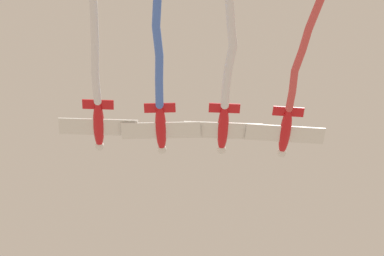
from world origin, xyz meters
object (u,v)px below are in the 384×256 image
at_px(airplane_right_wing, 161,129).
at_px(airplane_slot, 99,126).
at_px(airplane_lead, 285,132).
at_px(airplane_left_wing, 223,129).

xyz_separation_m(airplane_right_wing, airplane_slot, (5.90, 2.06, 0.30)).
relative_size(airplane_lead, airplane_left_wing, 1.00).
bearing_deg(airplane_slot, airplane_right_wing, -90.04).
xyz_separation_m(airplane_left_wing, airplane_slot, (11.78, 4.11, 0.00)).
bearing_deg(airplane_right_wing, airplane_slot, 93.23).
xyz_separation_m(airplane_lead, airplane_right_wing, (11.77, 4.11, 0.00)).
distance_m(airplane_right_wing, airplane_slot, 6.26).
distance_m(airplane_lead, airplane_right_wing, 12.47).
height_order(airplane_lead, airplane_right_wing, same).
bearing_deg(airplane_right_wing, airplane_left_wing, -86.76).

